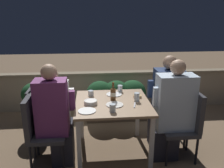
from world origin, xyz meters
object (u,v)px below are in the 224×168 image
(person_purple_stripe, at_px, (55,116))
(person_navy_jumper, at_px, (165,102))
(chair_right_near, at_px, (187,120))
(chair_right_far, at_px, (178,110))
(chair_left_near, at_px, (39,126))
(beer_bottle, at_px, (113,93))
(person_blue_shirt, at_px, (172,111))
(potted_plant, at_px, (35,101))
(chair_left_far, at_px, (41,115))
(person_white_polo, at_px, (56,110))

(person_purple_stripe, bearing_deg, person_navy_jumper, 11.95)
(chair_right_near, distance_m, chair_right_far, 0.32)
(chair_right_near, bearing_deg, chair_left_near, 179.78)
(person_navy_jumper, height_order, beer_bottle, person_navy_jumper)
(person_purple_stripe, bearing_deg, beer_bottle, 17.55)
(person_blue_shirt, bearing_deg, person_navy_jumper, 88.67)
(person_navy_jumper, xyz_separation_m, potted_plant, (-1.94, 0.64, -0.17))
(person_purple_stripe, xyz_separation_m, person_navy_jumper, (1.48, 0.31, 0.01))
(person_blue_shirt, distance_m, beer_bottle, 0.79)
(person_purple_stripe, xyz_separation_m, potted_plant, (-0.46, 0.95, -0.16))
(person_navy_jumper, bearing_deg, person_purple_stripe, -168.05)
(potted_plant, bearing_deg, beer_bottle, -30.83)
(chair_left_far, relative_size, person_navy_jumper, 0.70)
(person_white_polo, bearing_deg, beer_bottle, -7.21)
(chair_left_near, xyz_separation_m, potted_plant, (-0.25, 0.95, -0.04))
(person_purple_stripe, height_order, chair_right_far, person_purple_stripe)
(chair_left_near, height_order, chair_left_far, same)
(chair_left_near, relative_size, person_navy_jumper, 0.70)
(chair_right_far, bearing_deg, potted_plant, 163.49)
(chair_right_near, xyz_separation_m, chair_right_far, (0.01, 0.32, 0.00))
(person_white_polo, height_order, chair_right_far, person_white_polo)
(person_blue_shirt, distance_m, chair_right_far, 0.41)
(chair_right_near, distance_m, person_navy_jumper, 0.40)
(chair_right_far, bearing_deg, chair_right_near, -91.39)
(person_blue_shirt, bearing_deg, chair_left_near, 179.76)
(chair_left_near, height_order, chair_right_far, same)
(chair_right_near, xyz_separation_m, potted_plant, (-2.14, 0.96, -0.04))
(chair_left_far, bearing_deg, chair_left_near, -84.19)
(chair_left_near, distance_m, chair_right_far, 1.92)
(chair_left_far, xyz_separation_m, person_navy_jumper, (1.72, -0.02, 0.13))
(chair_right_near, height_order, potted_plant, chair_right_near)
(chair_left_near, bearing_deg, potted_plant, 104.90)
(person_purple_stripe, height_order, person_white_polo, person_purple_stripe)
(chair_left_far, bearing_deg, person_blue_shirt, -11.19)
(chair_left_far, xyz_separation_m, potted_plant, (-0.22, 0.62, -0.04))
(person_purple_stripe, distance_m, person_navy_jumper, 1.52)
(person_white_polo, relative_size, chair_right_far, 1.28)
(chair_right_far, bearing_deg, person_white_polo, 179.40)
(chair_left_near, xyz_separation_m, person_white_polo, (0.17, 0.33, 0.05))
(chair_left_near, distance_m, person_blue_shirt, 1.69)
(chair_right_far, bearing_deg, chair_left_far, 179.46)
(chair_right_near, bearing_deg, person_white_polo, 168.78)
(person_blue_shirt, xyz_separation_m, beer_bottle, (-0.73, 0.24, 0.18))
(person_navy_jumper, bearing_deg, beer_bottle, -173.89)
(person_white_polo, bearing_deg, chair_right_near, -11.22)
(chair_left_near, relative_size, beer_bottle, 3.76)
(potted_plant, bearing_deg, person_blue_shirt, -26.33)
(person_purple_stripe, bearing_deg, potted_plant, 115.70)
(chair_right_near, height_order, chair_right_far, same)
(chair_right_near, bearing_deg, chair_right_far, 88.61)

